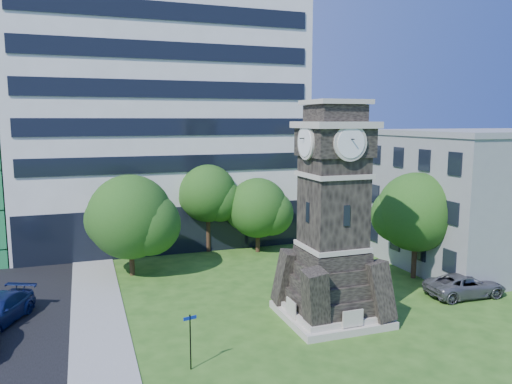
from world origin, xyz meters
name	(u,v)px	position (x,y,z in m)	size (l,w,h in m)	color
ground	(297,340)	(0.00, 0.00, 0.00)	(160.00, 160.00, 0.00)	#285317
sidewalk	(99,327)	(-9.50, 5.00, 0.03)	(3.00, 70.00, 0.06)	gray
clock_tower	(332,227)	(3.00, 2.00, 5.28)	(5.40, 5.40, 12.22)	#BBB3A3
office_tall	(154,87)	(-3.20, 25.84, 14.22)	(26.20, 15.11, 28.60)	white
office_low	(490,197)	(19.97, 8.00, 5.21)	(15.20, 12.20, 10.40)	gray
car_east_lot	(465,285)	(12.75, 2.31, 0.72)	(2.38, 5.16, 1.43)	#57585D
park_bench	(366,317)	(4.23, 0.20, 0.56)	(2.05, 0.55, 1.06)	black
street_sign	(190,335)	(-5.76, -1.23, 1.62)	(0.62, 0.06, 2.58)	black
tree_nw	(132,219)	(-6.79, 13.82, 4.13)	(6.67, 6.06, 7.34)	#332114
tree_nc	(208,196)	(0.01, 18.45, 4.83)	(5.36, 4.88, 7.48)	#332114
tree_ne	(259,210)	(3.95, 16.88, 3.66)	(5.57, 5.06, 6.35)	#332114
tree_east	(417,215)	(12.08, 6.54, 4.58)	(6.11, 5.56, 7.56)	#332114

